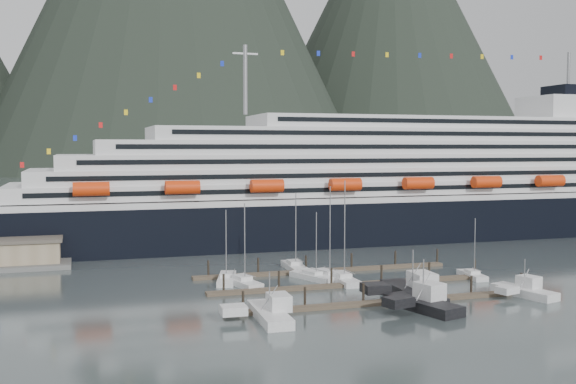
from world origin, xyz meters
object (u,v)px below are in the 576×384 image
object	(u,v)px
sailboat_b	(342,279)
trawler_d	(524,291)
sailboat_e	(227,279)
trawler_c	(411,291)
sailboat_f	(294,267)
trawler_a	(268,313)
trawler_b	(422,303)
sailboat_c	(313,277)
sailboat_h	(472,275)
sailboat_a	(242,283)
sailboat_d	(326,276)
cruise_ship	(400,190)

from	to	relation	value
sailboat_b	trawler_d	size ratio (longest dim) A/B	1.62
sailboat_e	trawler_c	xyz separation A→B (m)	(24.10, -20.35, 0.58)
sailboat_b	sailboat_e	size ratio (longest dim) A/B	1.38
sailboat_f	trawler_a	world-z (taller)	sailboat_f
trawler_b	sailboat_f	bearing A→B (deg)	-3.90
trawler_b	trawler_c	xyz separation A→B (m)	(2.15, 7.34, 0.01)
sailboat_f	sailboat_c	bearing A→B (deg)	-176.75
sailboat_b	sailboat_f	xyz separation A→B (m)	(-4.09, 13.53, -0.02)
sailboat_h	trawler_c	size ratio (longest dim) A/B	0.68
sailboat_a	trawler_c	distance (m)	27.77
sailboat_f	trawler_d	world-z (taller)	sailboat_f
sailboat_f	sailboat_e	bearing A→B (deg)	119.71
sailboat_a	trawler_a	size ratio (longest dim) A/B	1.10
sailboat_h	trawler_c	xyz separation A→B (m)	(-17.58, -11.03, 0.60)
sailboat_d	sailboat_h	bearing A→B (deg)	-123.24
sailboat_e	sailboat_h	bearing A→B (deg)	-86.97
sailboat_a	sailboat_e	bearing A→B (deg)	10.46
cruise_ship	trawler_a	size ratio (longest dim) A/B	16.36
cruise_ship	sailboat_c	xyz separation A→B (m)	(-39.21, -44.88, -11.63)
sailboat_c	trawler_d	distance (m)	34.36
sailboat_a	trawler_b	xyz separation A→B (m)	(20.18, -23.84, 0.54)
sailboat_e	sailboat_d	bearing A→B (deg)	-83.00
sailboat_d	trawler_c	size ratio (longest dim) A/B	1.04
sailboat_a	sailboat_f	xyz separation A→B (m)	(12.65, 11.19, 0.01)
sailboat_h	trawler_c	bearing A→B (deg)	129.20
cruise_ship	sailboat_e	bearing A→B (deg)	-141.79
trawler_a	trawler_d	world-z (taller)	trawler_a
sailboat_e	trawler_c	distance (m)	31.55
sailboat_h	trawler_d	world-z (taller)	sailboat_h
cruise_ship	sailboat_f	world-z (taller)	cruise_ship
sailboat_h	sailboat_f	bearing A→B (deg)	65.68
sailboat_a	sailboat_d	bearing A→B (deg)	-99.39
sailboat_b	sailboat_e	xyz separation A→B (m)	(-18.51, 6.20, -0.05)
sailboat_d	sailboat_e	bearing A→B (deg)	63.38
sailboat_b	trawler_b	distance (m)	21.78
sailboat_b	sailboat_e	distance (m)	19.52
trawler_c	sailboat_h	bearing A→B (deg)	-55.40
sailboat_b	trawler_d	xyz separation A→B (m)	(22.67, -18.05, 0.36)
sailboat_b	trawler_c	xyz separation A→B (m)	(5.60, -14.16, 0.53)
sailboat_c	sailboat_a	bearing A→B (deg)	72.97
sailboat_d	trawler_b	xyz separation A→B (m)	(5.01, -25.12, 0.54)
trawler_b	trawler_c	size ratio (longest dim) A/B	0.80
cruise_ship	sailboat_h	world-z (taller)	cruise_ship
sailboat_d	sailboat_h	world-z (taller)	sailboat_d
sailboat_f	trawler_d	size ratio (longest dim) A/B	1.36
sailboat_h	sailboat_c	bearing A→B (deg)	83.19
cruise_ship	sailboat_b	bearing A→B (deg)	-125.98
trawler_c	trawler_b	bearing A→B (deg)	166.16
sailboat_h	trawler_a	distance (m)	44.91
sailboat_e	trawler_a	world-z (taller)	sailboat_e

